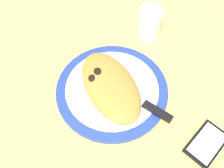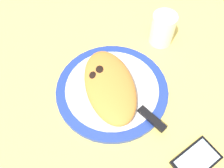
{
  "view_description": "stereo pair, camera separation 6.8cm",
  "coord_description": "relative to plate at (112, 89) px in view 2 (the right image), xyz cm",
  "views": [
    {
      "loc": [
        35.49,
        -9.87,
        61.31
      ],
      "look_at": [
        0.0,
        0.0,
        3.64
      ],
      "focal_mm": 39.85,
      "sensor_mm": 36.0,
      "label": 1
    },
    {
      "loc": [
        36.71,
        -3.14,
        61.31
      ],
      "look_at": [
        0.0,
        0.0,
        3.64
      ],
      "focal_mm": 39.85,
      "sensor_mm": 36.0,
      "label": 2
    }
  ],
  "objects": [
    {
      "name": "knife",
      "position": [
        8.45,
        7.69,
        1.35
      ],
      "size": [
        17.28,
        14.4,
        1.2
      ],
      "color": "silver",
      "rests_on": "plate"
    },
    {
      "name": "ground_plane",
      "position": [
        0.0,
        0.0,
        -2.28
      ],
      "size": [
        150.0,
        150.0,
        3.0
      ],
      "primitive_type": "cube",
      "color": "#EACC60"
    },
    {
      "name": "water_glass",
      "position": [
        -17.99,
        17.44,
        3.73
      ],
      "size": [
        7.42,
        7.42,
        10.47
      ],
      "color": "silver",
      "rests_on": "ground_plane"
    },
    {
      "name": "calzone",
      "position": [
        0.59,
        -0.7,
        3.18
      ],
      "size": [
        26.7,
        17.51,
        4.63
      ],
      "color": "orange",
      "rests_on": "plate"
    },
    {
      "name": "smartphone",
      "position": [
        21.68,
        18.74,
        -0.22
      ],
      "size": [
        11.79,
        13.34,
        1.16
      ],
      "color": "black",
      "rests_on": "ground_plane"
    },
    {
      "name": "plate",
      "position": [
        0.0,
        0.0,
        0.0
      ],
      "size": [
        31.86,
        31.86,
        1.64
      ],
      "color": "#233D99",
      "rests_on": "ground_plane"
    },
    {
      "name": "fork",
      "position": [
        0.29,
        -6.35,
        1.06
      ],
      "size": [
        15.79,
        2.72,
        0.4
      ],
      "color": "silver",
      "rests_on": "plate"
    }
  ]
}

